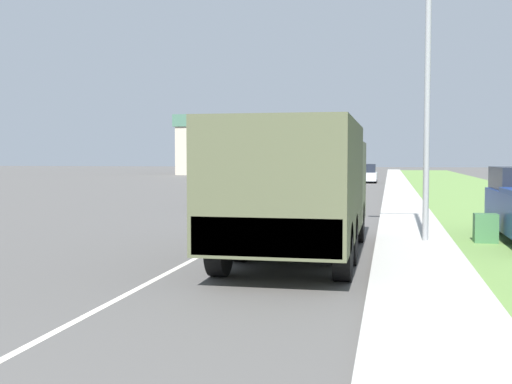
{
  "coord_description": "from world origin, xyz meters",
  "views": [
    {
      "loc": [
        3.91,
        -1.36,
        2.1
      ],
      "look_at": [
        0.83,
        13.39,
        1.27
      ],
      "focal_mm": 45.0,
      "sensor_mm": 36.0,
      "label": 1
    }
  ],
  "objects": [
    {
      "name": "car_nearest_ahead",
      "position": [
        -1.47,
        25.03,
        0.75
      ],
      "size": [
        1.93,
        4.21,
        1.68
      ],
      "color": "navy",
      "rests_on": "ground"
    },
    {
      "name": "grass_strip_right",
      "position": [
        8.9,
        40.0,
        0.01
      ],
      "size": [
        7.0,
        120.0,
        0.02
      ],
      "color": "#6B9347",
      "rests_on": "ground"
    },
    {
      "name": "car_second_ahead",
      "position": [
        -1.98,
        39.4,
        0.62
      ],
      "size": [
        1.79,
        4.4,
        1.35
      ],
      "color": "#336B3D",
      "rests_on": "ground"
    },
    {
      "name": "utility_box",
      "position": [
        6.2,
        14.9,
        0.37
      ],
      "size": [
        0.55,
        0.45,
        0.7
      ],
      "color": "#3D7042",
      "rests_on": "grass_strip_right"
    },
    {
      "name": "military_truck",
      "position": [
        2.07,
        11.75,
        1.55
      ],
      "size": [
        2.46,
        7.56,
        2.75
      ],
      "color": "#606647",
      "rests_on": "ground"
    },
    {
      "name": "building_distant",
      "position": [
        -13.88,
        72.98,
        3.49
      ],
      "size": [
        12.92,
        9.7,
        6.89
      ],
      "color": "#B2A893",
      "rests_on": "ground"
    },
    {
      "name": "ground_plane",
      "position": [
        0.0,
        40.0,
        0.0
      ],
      "size": [
        180.0,
        180.0,
        0.0
      ],
      "primitive_type": "plane",
      "color": "#565451"
    },
    {
      "name": "lamp_post",
      "position": [
        4.55,
        14.26,
        4.58
      ],
      "size": [
        1.69,
        0.24,
        7.55
      ],
      "color": "gray",
      "rests_on": "sidewalk_right"
    },
    {
      "name": "lane_centre_stripe",
      "position": [
        0.0,
        40.0,
        0.0
      ],
      "size": [
        0.12,
        120.0,
        0.0
      ],
      "color": "silver",
      "rests_on": "ground"
    },
    {
      "name": "car_third_ahead",
      "position": [
        1.97,
        51.22,
        0.68
      ],
      "size": [
        1.85,
        3.98,
        1.51
      ],
      "color": "#B7BABF",
      "rests_on": "ground"
    },
    {
      "name": "sidewalk_right",
      "position": [
        4.5,
        40.0,
        0.06
      ],
      "size": [
        1.8,
        120.0,
        0.12
      ],
      "color": "beige",
      "rests_on": "ground"
    }
  ]
}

